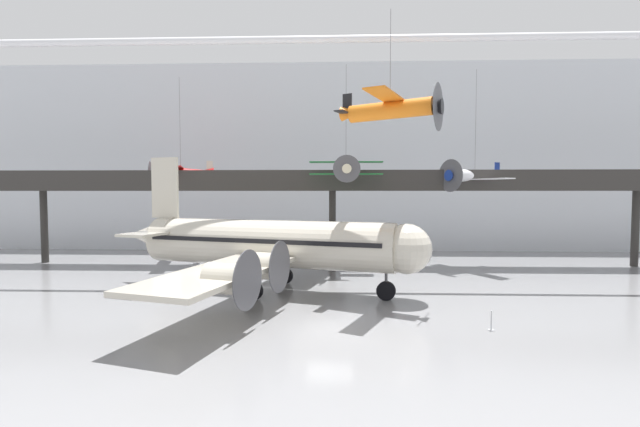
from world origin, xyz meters
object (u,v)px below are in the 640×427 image
at_px(stanchion_barrier, 491,324).
at_px(suspended_plane_red_highwing, 181,173).
at_px(suspended_plane_orange_highwing, 390,109).
at_px(suspended_plane_white_twin, 475,176).
at_px(airliner_silver_main, 266,244).
at_px(suspended_plane_green_biplane, 346,170).

bearing_deg(stanchion_barrier, suspended_plane_red_highwing, 139.41).
xyz_separation_m(suspended_plane_orange_highwing, suspended_plane_red_highwing, (-19.56, 15.08, -3.45)).
bearing_deg(suspended_plane_white_twin, suspended_plane_red_highwing, -33.31).
bearing_deg(suspended_plane_white_twin, stanchion_barrier, 45.05).
xyz_separation_m(airliner_silver_main, suspended_plane_green_biplane, (6.15, 8.46, 5.94)).
height_order(airliner_silver_main, suspended_plane_white_twin, suspended_plane_white_twin).
xyz_separation_m(suspended_plane_green_biplane, stanchion_barrier, (7.37, -17.12, -9.16)).
bearing_deg(stanchion_barrier, suspended_plane_orange_highwing, 129.62).
distance_m(suspended_plane_orange_highwing, stanchion_barrier, 14.58).
bearing_deg(suspended_plane_red_highwing, suspended_plane_green_biplane, 151.74).
bearing_deg(suspended_plane_white_twin, airliner_silver_main, -0.69).
relative_size(suspended_plane_orange_highwing, suspended_plane_green_biplane, 0.75).
distance_m(suspended_plane_red_highwing, stanchion_barrier, 33.29).
distance_m(suspended_plane_white_twin, suspended_plane_orange_highwing, 17.06).
relative_size(suspended_plane_orange_highwing, stanchion_barrier, 7.62).
bearing_deg(suspended_plane_orange_highwing, stanchion_barrier, -25.71).
relative_size(suspended_plane_white_twin, suspended_plane_green_biplane, 1.07).
distance_m(suspended_plane_orange_highwing, suspended_plane_green_biplane, 12.13).
distance_m(suspended_plane_white_twin, suspended_plane_red_highwing, 29.50).
height_order(airliner_silver_main, suspended_plane_orange_highwing, suspended_plane_orange_highwing).
bearing_deg(suspended_plane_white_twin, suspended_plane_orange_highwing, 23.53).
bearing_deg(stanchion_barrier, airliner_silver_main, 147.37).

